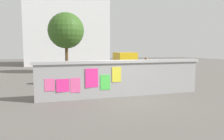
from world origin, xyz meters
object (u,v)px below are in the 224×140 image
object	(u,v)px
motorcycle	(50,76)
bicycle_far	(113,84)
tree_roadside	(66,31)
auto_rickshaw_truck	(110,67)
bicycle_near	(62,83)
person_walking	(146,68)

from	to	relation	value
motorcycle	bicycle_far	bearing A→B (deg)	-48.33
motorcycle	tree_roadside	bearing A→B (deg)	75.24
motorcycle	tree_roadside	distance (m)	6.53
auto_rickshaw_truck	bicycle_near	xyz separation A→B (m)	(-3.19, -2.27, -0.54)
auto_rickshaw_truck	person_walking	distance (m)	2.64
bicycle_far	tree_roadside	xyz separation A→B (m)	(-1.48, 8.82, 3.26)
bicycle_near	bicycle_far	distance (m)	2.56
bicycle_near	bicycle_far	bearing A→B (deg)	-22.82
auto_rickshaw_truck	tree_roadside	xyz separation A→B (m)	(-2.31, 5.55, 2.72)
person_walking	motorcycle	bearing A→B (deg)	157.03
motorcycle	person_walking	distance (m)	5.71
bicycle_near	bicycle_far	xyz separation A→B (m)	(2.36, -0.99, 0.00)
auto_rickshaw_truck	tree_roadside	world-z (taller)	tree_roadside
bicycle_near	person_walking	world-z (taller)	person_walking
bicycle_near	person_walking	bearing A→B (deg)	1.03
tree_roadside	bicycle_far	bearing A→B (deg)	-80.46
bicycle_near	tree_roadside	distance (m)	8.52
auto_rickshaw_truck	bicycle_near	bearing A→B (deg)	-144.55
motorcycle	auto_rickshaw_truck	bearing A→B (deg)	-0.49
motorcycle	tree_roadside	xyz separation A→B (m)	(1.45, 5.52, 3.16)
bicycle_near	person_walking	distance (m)	4.71
auto_rickshaw_truck	bicycle_near	distance (m)	3.95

